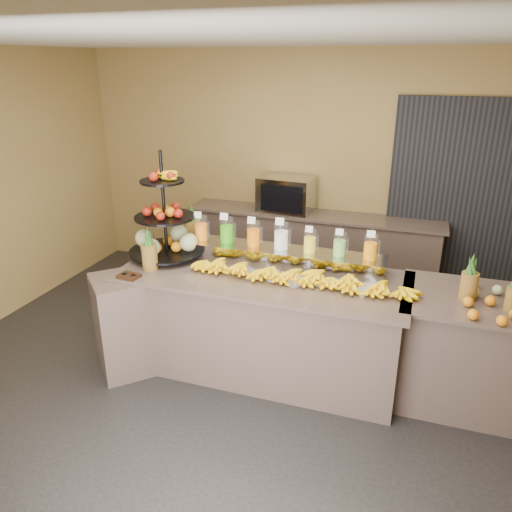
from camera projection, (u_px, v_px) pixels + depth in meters
The scene contains 20 objects.
ground at pixel (251, 385), 4.37m from camera, with size 6.00×6.00×0.00m, color black.
room_envelope at pixel (301, 156), 4.32m from camera, with size 6.04×5.02×2.82m.
buffet_counter at pixel (248, 322), 4.46m from camera, with size 2.75×1.25×0.93m.
right_counter at pixel (465, 350), 4.04m from camera, with size 1.08×0.88×0.93m.
back_ledge at pixel (311, 249), 6.18m from camera, with size 3.10×0.55×0.93m.
pitcher_tray at pixel (281, 257), 4.48m from camera, with size 1.85×0.30×0.15m, color gray.
juice_pitcher_orange_a at pixel (201, 229), 4.65m from camera, with size 0.12×0.13×0.30m.
juice_pitcher_green at pixel (227, 232), 4.57m from camera, with size 0.13×0.13×0.31m.
juice_pitcher_orange_b at pixel (254, 235), 4.50m from camera, with size 0.12×0.13×0.30m.
juice_pitcher_milk at pixel (281, 238), 4.42m from camera, with size 0.13×0.14×0.32m.
juice_pitcher_lemon at pixel (310, 243), 4.34m from camera, with size 0.11×0.11×0.27m.
juice_pitcher_lime at pixel (340, 246), 4.27m from camera, with size 0.11×0.12×0.27m.
juice_pitcher_orange_c at pixel (370, 249), 4.19m from camera, with size 0.12×0.12×0.28m.
banana_heap at pixel (296, 273), 4.15m from camera, with size 1.94×0.18×0.16m.
fruit_stand at pixel (171, 232), 4.59m from camera, with size 0.83×0.83×1.00m.
condiment_caddy at pixel (129, 276), 4.23m from camera, with size 0.18×0.13×0.03m, color black.
pineapple_left_a at pixel (149, 254), 4.35m from camera, with size 0.14×0.14×0.39m.
pineapple_left_b at pixel (192, 231), 4.86m from camera, with size 0.15×0.15×0.44m.
right_fruit_pile at pixel (488, 301), 3.67m from camera, with size 0.41×0.40×0.22m.
oven_warmer at pixel (286, 194), 6.03m from camera, with size 0.64×0.44×0.42m, color gray.
Camera 1 is at (1.22, -3.44, 2.65)m, focal length 35.00 mm.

